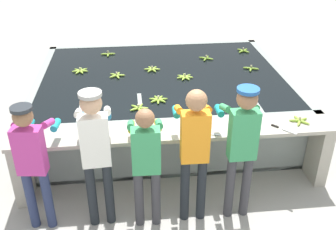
% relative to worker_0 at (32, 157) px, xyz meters
% --- Properties ---
extents(ground_plane, '(80.00, 80.00, 0.00)m').
position_rel_worker_0_xyz_m(ground_plane, '(1.67, 0.27, -0.98)').
color(ground_plane, '#A3A099').
rests_on(ground_plane, ground).
extents(wash_tank, '(4.17, 3.26, 0.91)m').
position_rel_worker_0_xyz_m(wash_tank, '(1.67, 2.34, -0.53)').
color(wash_tank, gray).
rests_on(wash_tank, ground).
extents(work_ledge, '(4.17, 0.45, 0.91)m').
position_rel_worker_0_xyz_m(work_ledge, '(1.67, 0.50, -0.34)').
color(work_ledge, '#A8A393').
rests_on(work_ledge, ground).
extents(worker_0, '(0.46, 0.73, 1.62)m').
position_rel_worker_0_xyz_m(worker_0, '(0.00, 0.00, 0.00)').
color(worker_0, navy).
rests_on(worker_0, ground).
extents(worker_1, '(0.43, 0.74, 1.76)m').
position_rel_worker_0_xyz_m(worker_1, '(0.71, -0.02, 0.10)').
color(worker_1, '#1E2328').
rests_on(worker_1, ground).
extents(worker_2, '(0.42, 0.71, 1.57)m').
position_rel_worker_0_xyz_m(worker_2, '(1.26, -0.09, -0.05)').
color(worker_2, '#38383D').
rests_on(worker_2, ground).
extents(worker_3, '(0.41, 0.72, 1.74)m').
position_rel_worker_0_xyz_m(worker_3, '(1.81, -0.06, 0.08)').
color(worker_3, '#1E2328').
rests_on(worker_3, ground).
extents(worker_4, '(0.41, 0.72, 1.74)m').
position_rel_worker_0_xyz_m(worker_4, '(2.36, -0.06, 0.09)').
color(worker_4, '#38383D').
rests_on(worker_4, ground).
extents(banana_bunch_floating_0, '(0.28, 0.28, 0.08)m').
position_rel_worker_0_xyz_m(banana_bunch_floating_0, '(0.29, 2.62, -0.05)').
color(banana_bunch_floating_0, '#9EC642').
rests_on(banana_bunch_floating_0, wash_tank).
extents(banana_bunch_floating_1, '(0.28, 0.28, 0.08)m').
position_rel_worker_0_xyz_m(banana_bunch_floating_1, '(1.52, 1.37, -0.05)').
color(banana_bunch_floating_1, '#8CB738').
rests_on(banana_bunch_floating_1, wash_tank).
extents(banana_bunch_floating_2, '(0.28, 0.28, 0.08)m').
position_rel_worker_0_xyz_m(banana_bunch_floating_2, '(0.75, 3.41, -0.05)').
color(banana_bunch_floating_2, '#8CB738').
rests_on(banana_bunch_floating_2, wash_tank).
extents(banana_bunch_floating_3, '(0.28, 0.27, 0.08)m').
position_rel_worker_0_xyz_m(banana_bunch_floating_3, '(1.52, 2.56, -0.05)').
color(banana_bunch_floating_3, '#9EC642').
rests_on(banana_bunch_floating_3, wash_tank).
extents(banana_bunch_floating_4, '(0.27, 0.27, 0.08)m').
position_rel_worker_0_xyz_m(banana_bunch_floating_4, '(3.22, 2.41, -0.05)').
color(banana_bunch_floating_4, '#7FAD33').
rests_on(banana_bunch_floating_4, wash_tank).
extents(banana_bunch_floating_5, '(0.28, 0.27, 0.08)m').
position_rel_worker_0_xyz_m(banana_bunch_floating_5, '(2.03, 2.16, -0.05)').
color(banana_bunch_floating_5, '#9EC642').
rests_on(banana_bunch_floating_5, wash_tank).
extents(banana_bunch_floating_6, '(0.27, 0.28, 0.08)m').
position_rel_worker_0_xyz_m(banana_bunch_floating_6, '(0.91, 2.35, -0.05)').
color(banana_bunch_floating_6, '#9EC642').
rests_on(banana_bunch_floating_6, wash_tank).
extents(banana_bunch_floating_7, '(0.26, 0.26, 0.08)m').
position_rel_worker_0_xyz_m(banana_bunch_floating_7, '(2.55, 2.98, -0.05)').
color(banana_bunch_floating_7, '#7FAD33').
rests_on(banana_bunch_floating_7, wash_tank).
extents(banana_bunch_floating_8, '(0.24, 0.24, 0.08)m').
position_rel_worker_0_xyz_m(banana_bunch_floating_8, '(3.34, 3.31, -0.05)').
color(banana_bunch_floating_8, '#7FAD33').
rests_on(banana_bunch_floating_8, wash_tank).
extents(banana_bunch_floating_9, '(0.27, 0.27, 0.08)m').
position_rel_worker_0_xyz_m(banana_bunch_floating_9, '(1.23, 1.14, -0.05)').
color(banana_bunch_floating_9, '#8CB738').
rests_on(banana_bunch_floating_9, wash_tank).
extents(banana_bunch_ledge_0, '(0.28, 0.27, 0.08)m').
position_rel_worker_0_xyz_m(banana_bunch_ledge_0, '(3.32, 0.54, -0.05)').
color(banana_bunch_ledge_0, '#93BC3D').
rests_on(banana_bunch_ledge_0, work_ledge).
extents(knife_0, '(0.34, 0.14, 0.02)m').
position_rel_worker_0_xyz_m(knife_0, '(2.00, 0.39, -0.06)').
color(knife_0, silver).
rests_on(knife_0, work_ledge).
extents(knife_1, '(0.26, 0.28, 0.02)m').
position_rel_worker_0_xyz_m(knife_1, '(3.00, 0.41, -0.06)').
color(knife_1, silver).
rests_on(knife_1, work_ledge).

